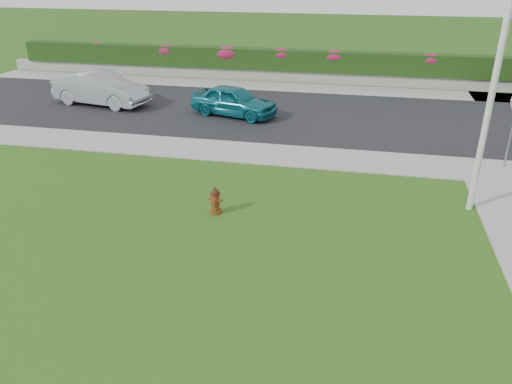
% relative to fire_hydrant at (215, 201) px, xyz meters
% --- Properties ---
extents(ground, '(120.00, 120.00, 0.00)m').
position_rel_fire_hydrant_xyz_m(ground, '(0.79, -4.42, -0.35)').
color(ground, black).
rests_on(ground, ground).
extents(street_far, '(26.00, 8.00, 0.04)m').
position_rel_fire_hydrant_xyz_m(street_far, '(-4.21, 9.58, -0.33)').
color(street_far, black).
rests_on(street_far, ground).
extents(sidewalk_far, '(24.00, 2.00, 0.04)m').
position_rel_fire_hydrant_xyz_m(sidewalk_far, '(-5.21, 4.58, -0.33)').
color(sidewalk_far, gray).
rests_on(sidewalk_far, ground).
extents(curb_corner, '(2.00, 2.00, 0.04)m').
position_rel_fire_hydrant_xyz_m(curb_corner, '(7.79, 4.58, -0.33)').
color(curb_corner, gray).
rests_on(curb_corner, ground).
extents(sidewalk_beyond, '(34.00, 2.00, 0.04)m').
position_rel_fire_hydrant_xyz_m(sidewalk_beyond, '(-0.21, 14.58, -0.33)').
color(sidewalk_beyond, gray).
rests_on(sidewalk_beyond, ground).
extents(retaining_wall, '(34.00, 0.40, 0.60)m').
position_rel_fire_hydrant_xyz_m(retaining_wall, '(-0.21, 16.08, -0.05)').
color(retaining_wall, gray).
rests_on(retaining_wall, ground).
extents(hedge, '(32.00, 0.90, 1.10)m').
position_rel_fire_hydrant_xyz_m(hedge, '(-0.21, 16.18, 0.80)').
color(hedge, black).
rests_on(hedge, retaining_wall).
extents(fire_hydrant, '(0.38, 0.36, 0.74)m').
position_rel_fire_hydrant_xyz_m(fire_hydrant, '(0.00, 0.00, 0.00)').
color(fire_hydrant, '#4A1F0B').
rests_on(fire_hydrant, ground).
extents(sedan_teal, '(3.99, 2.47, 1.27)m').
position_rel_fire_hydrant_xyz_m(sedan_teal, '(-1.75, 8.86, 0.33)').
color(sedan_teal, '#0E606B').
rests_on(sedan_teal, street_far).
extents(sedan_silver, '(4.70, 2.38, 1.48)m').
position_rel_fire_hydrant_xyz_m(sedan_silver, '(-8.12, 9.34, 0.43)').
color(sedan_silver, '#A6A9AE').
rests_on(sedan_silver, street_far).
extents(utility_pole, '(0.16, 0.16, 6.09)m').
position_rel_fire_hydrant_xyz_m(utility_pole, '(6.60, 1.65, 2.70)').
color(utility_pole, silver).
rests_on(utility_pole, ground).
extents(flower_clump_a, '(1.01, 0.65, 0.50)m').
position_rel_fire_hydrant_xyz_m(flower_clump_a, '(-11.74, 16.08, 1.15)').
color(flower_clump_a, '#A41C53').
rests_on(flower_clump_a, hedge).
extents(flower_clump_b, '(1.28, 0.82, 0.64)m').
position_rel_fire_hydrant_xyz_m(flower_clump_b, '(-7.52, 16.08, 1.10)').
color(flower_clump_b, '#A41C53').
rests_on(flower_clump_b, hedge).
extents(flower_clump_c, '(1.49, 0.96, 0.75)m').
position_rel_fire_hydrant_xyz_m(flower_clump_c, '(-3.95, 16.08, 1.05)').
color(flower_clump_c, '#A41C53').
rests_on(flower_clump_c, hedge).
extents(flower_clump_d, '(1.24, 0.80, 0.62)m').
position_rel_fire_hydrant_xyz_m(flower_clump_d, '(-0.87, 16.08, 1.10)').
color(flower_clump_d, '#A41C53').
rests_on(flower_clump_d, hedge).
extents(flower_clump_e, '(1.30, 0.84, 0.65)m').
position_rel_fire_hydrant_xyz_m(flower_clump_e, '(1.93, 16.08, 1.09)').
color(flower_clump_e, '#A41C53').
rests_on(flower_clump_e, hedge).
extents(flower_clump_f, '(1.23, 0.79, 0.62)m').
position_rel_fire_hydrant_xyz_m(flower_clump_f, '(6.81, 16.08, 1.11)').
color(flower_clump_f, '#A41C53').
rests_on(flower_clump_f, hedge).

